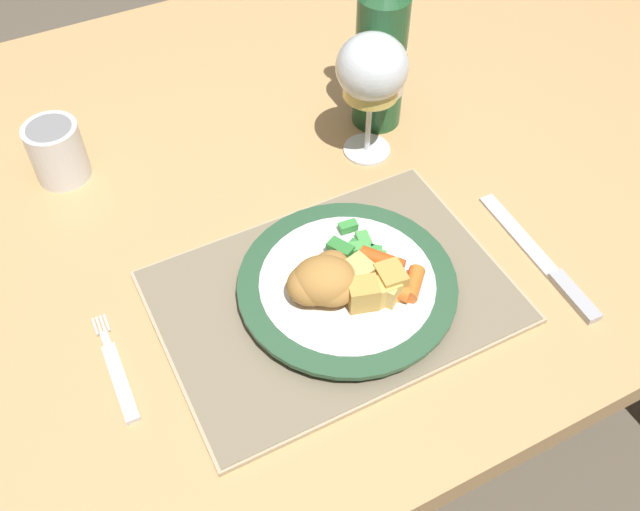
{
  "coord_description": "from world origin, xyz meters",
  "views": [
    {
      "loc": [
        -0.22,
        -0.62,
        1.35
      ],
      "look_at": [
        0.01,
        -0.18,
        0.78
      ],
      "focal_mm": 40.0,
      "sensor_mm": 36.0,
      "label": 1
    }
  ],
  "objects_px": {
    "dinner_plate": "(347,286)",
    "fork": "(118,374)",
    "bottle": "(381,52)",
    "table_knife": "(547,266)",
    "dining_table": "(252,223)",
    "drinking_cup": "(57,151)",
    "wine_glass": "(372,72)"
  },
  "relations": [
    {
      "from": "dinner_plate",
      "to": "fork",
      "type": "distance_m",
      "value": 0.25
    },
    {
      "from": "bottle",
      "to": "table_knife",
      "type": "bearing_deg",
      "value": -83.07
    },
    {
      "from": "dining_table",
      "to": "dinner_plate",
      "type": "height_order",
      "value": "dinner_plate"
    },
    {
      "from": "table_knife",
      "to": "drinking_cup",
      "type": "bearing_deg",
      "value": 137.97
    },
    {
      "from": "fork",
      "to": "bottle",
      "type": "distance_m",
      "value": 0.49
    },
    {
      "from": "dining_table",
      "to": "drinking_cup",
      "type": "bearing_deg",
      "value": 150.69
    },
    {
      "from": "table_knife",
      "to": "fork",
      "type": "bearing_deg",
      "value": 169.83
    },
    {
      "from": "dinner_plate",
      "to": "table_knife",
      "type": "xyz_separation_m",
      "value": [
        0.22,
        -0.07,
        -0.01
      ]
    },
    {
      "from": "fork",
      "to": "wine_glass",
      "type": "relative_size",
      "value": 0.8
    },
    {
      "from": "wine_glass",
      "to": "dinner_plate",
      "type": "bearing_deg",
      "value": -124.87
    },
    {
      "from": "bottle",
      "to": "fork",
      "type": "bearing_deg",
      "value": -151.79
    },
    {
      "from": "dining_table",
      "to": "dinner_plate",
      "type": "distance_m",
      "value": 0.24
    },
    {
      "from": "dinner_plate",
      "to": "drinking_cup",
      "type": "height_order",
      "value": "drinking_cup"
    },
    {
      "from": "table_knife",
      "to": "bottle",
      "type": "xyz_separation_m",
      "value": [
        -0.04,
        0.31,
        0.1
      ]
    },
    {
      "from": "fork",
      "to": "bottle",
      "type": "height_order",
      "value": "bottle"
    },
    {
      "from": "table_knife",
      "to": "dinner_plate",
      "type": "bearing_deg",
      "value": 162.85
    },
    {
      "from": "dining_table",
      "to": "wine_glass",
      "type": "distance_m",
      "value": 0.26
    },
    {
      "from": "dinner_plate",
      "to": "drinking_cup",
      "type": "relative_size",
      "value": 3.12
    },
    {
      "from": "table_knife",
      "to": "wine_glass",
      "type": "height_order",
      "value": "wine_glass"
    },
    {
      "from": "fork",
      "to": "drinking_cup",
      "type": "bearing_deg",
      "value": 85.18
    },
    {
      "from": "drinking_cup",
      "to": "dinner_plate",
      "type": "bearing_deg",
      "value": -55.96
    },
    {
      "from": "dining_table",
      "to": "table_knife",
      "type": "bearing_deg",
      "value": -49.82
    },
    {
      "from": "fork",
      "to": "wine_glass",
      "type": "distance_m",
      "value": 0.44
    },
    {
      "from": "wine_glass",
      "to": "bottle",
      "type": "height_order",
      "value": "bottle"
    },
    {
      "from": "table_knife",
      "to": "wine_glass",
      "type": "bearing_deg",
      "value": 107.15
    },
    {
      "from": "dining_table",
      "to": "table_knife",
      "type": "distance_m",
      "value": 0.38
    },
    {
      "from": "fork",
      "to": "table_knife",
      "type": "bearing_deg",
      "value": -10.17
    },
    {
      "from": "dinner_plate",
      "to": "table_knife",
      "type": "distance_m",
      "value": 0.23
    },
    {
      "from": "dining_table",
      "to": "dinner_plate",
      "type": "bearing_deg",
      "value": -84.01
    },
    {
      "from": "wine_glass",
      "to": "dining_table",
      "type": "bearing_deg",
      "value": 172.22
    },
    {
      "from": "dinner_plate",
      "to": "table_knife",
      "type": "bearing_deg",
      "value": -17.15
    },
    {
      "from": "dining_table",
      "to": "drinking_cup",
      "type": "relative_size",
      "value": 20.8
    }
  ]
}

